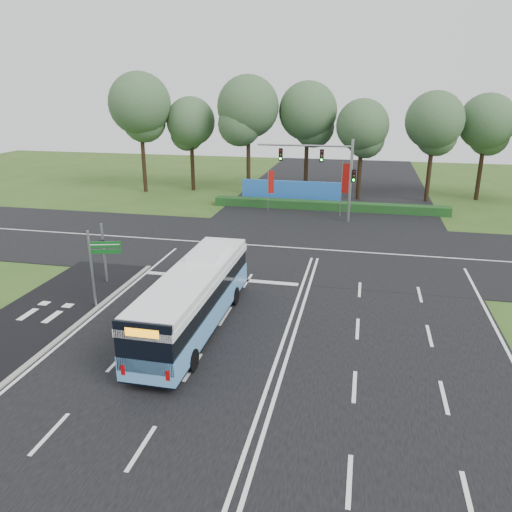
% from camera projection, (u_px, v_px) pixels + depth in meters
% --- Properties ---
extents(ground, '(120.00, 120.00, 0.00)m').
position_uv_depth(ground, '(290.00, 323.00, 24.63)').
color(ground, '#2F4F1A').
rests_on(ground, ground).
extents(road_main, '(20.00, 120.00, 0.04)m').
position_uv_depth(road_main, '(290.00, 323.00, 24.63)').
color(road_main, black).
rests_on(road_main, ground).
extents(road_cross, '(120.00, 14.00, 0.05)m').
position_uv_depth(road_cross, '(315.00, 249.00, 35.73)').
color(road_cross, black).
rests_on(road_cross, ground).
extents(bike_path, '(5.00, 18.00, 0.06)m').
position_uv_depth(bike_path, '(27.00, 325.00, 24.37)').
color(bike_path, black).
rests_on(bike_path, ground).
extents(kerb_strip, '(0.25, 18.00, 0.12)m').
position_uv_depth(kerb_strip, '(72.00, 329.00, 23.88)').
color(kerb_strip, gray).
rests_on(kerb_strip, ground).
extents(city_bus, '(2.48, 11.29, 3.24)m').
position_uv_depth(city_bus, '(194.00, 298.00, 23.48)').
color(city_bus, '#5894CD').
rests_on(city_bus, ground).
extents(pedestrian_signal, '(0.32, 0.43, 3.63)m').
position_uv_depth(pedestrian_signal, '(104.00, 251.00, 29.06)').
color(pedestrian_signal, gray).
rests_on(pedestrian_signal, ground).
extents(street_sign, '(1.60, 0.52, 4.23)m').
position_uv_depth(street_sign, '(98.00, 260.00, 25.53)').
color(street_sign, gray).
rests_on(street_sign, ground).
extents(banner_flag_left, '(0.55, 0.23, 3.89)m').
position_uv_depth(banner_flag_left, '(270.00, 184.00, 45.99)').
color(banner_flag_left, gray).
rests_on(banner_flag_left, ground).
extents(banner_flag_mid, '(0.67, 0.32, 4.88)m').
position_uv_depth(banner_flag_mid, '(344.00, 182.00, 43.88)').
color(banner_flag_mid, gray).
rests_on(banner_flag_mid, ground).
extents(traffic_light_gantry, '(8.41, 0.28, 7.00)m').
position_uv_depth(traffic_light_gantry, '(330.00, 167.00, 42.07)').
color(traffic_light_gantry, gray).
rests_on(traffic_light_gantry, ground).
extents(hedge, '(22.00, 1.20, 0.80)m').
position_uv_depth(hedge, '(329.00, 206.00, 47.18)').
color(hedge, '#153814').
rests_on(hedge, ground).
extents(blue_hoarding, '(10.00, 0.30, 2.20)m').
position_uv_depth(blue_hoarding, '(291.00, 192.00, 50.07)').
color(blue_hoarding, blue).
rests_on(blue_hoarding, ground).
extents(eucalyptus_row, '(47.74, 9.35, 12.71)m').
position_uv_depth(eucalyptus_row, '(312.00, 115.00, 50.72)').
color(eucalyptus_row, black).
rests_on(eucalyptus_row, ground).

